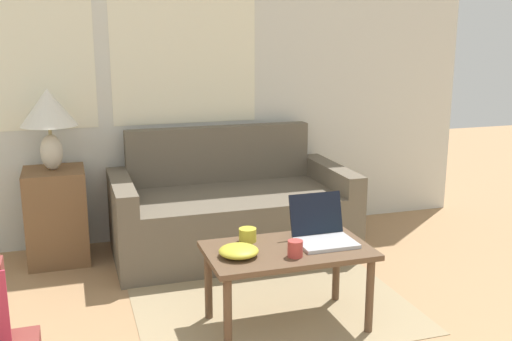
{
  "coord_description": "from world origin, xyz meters",
  "views": [
    {
      "loc": [
        -0.35,
        -0.36,
        1.6
      ],
      "look_at": [
        0.75,
        3.08,
        0.75
      ],
      "focal_mm": 42.0,
      "sensor_mm": 36.0,
      "label": 1
    }
  ],
  "objects_px": {
    "table_lamp": "(49,113)",
    "coffee_table": "(288,258)",
    "couch": "(230,213)",
    "cup_yellow": "(295,249)",
    "cup_navy": "(248,235)",
    "snack_bowl": "(239,251)",
    "laptop": "(322,232)"
  },
  "relations": [
    {
      "from": "cup_navy",
      "to": "coffee_table",
      "type": "bearing_deg",
      "value": -43.18
    },
    {
      "from": "couch",
      "to": "coffee_table",
      "type": "distance_m",
      "value": 1.25
    },
    {
      "from": "couch",
      "to": "table_lamp",
      "type": "height_order",
      "value": "table_lamp"
    },
    {
      "from": "cup_yellow",
      "to": "table_lamp",
      "type": "bearing_deg",
      "value": 128.18
    },
    {
      "from": "coffee_table",
      "to": "snack_bowl",
      "type": "height_order",
      "value": "snack_bowl"
    },
    {
      "from": "coffee_table",
      "to": "snack_bowl",
      "type": "xyz_separation_m",
      "value": [
        -0.29,
        -0.04,
        0.09
      ]
    },
    {
      "from": "cup_navy",
      "to": "table_lamp",
      "type": "bearing_deg",
      "value": 129.99
    },
    {
      "from": "cup_yellow",
      "to": "snack_bowl",
      "type": "height_order",
      "value": "cup_yellow"
    },
    {
      "from": "table_lamp",
      "to": "coffee_table",
      "type": "bearing_deg",
      "value": -49.12
    },
    {
      "from": "cup_yellow",
      "to": "snack_bowl",
      "type": "relative_size",
      "value": 0.42
    },
    {
      "from": "table_lamp",
      "to": "snack_bowl",
      "type": "xyz_separation_m",
      "value": [
        0.92,
        -1.43,
        -0.57
      ]
    },
    {
      "from": "table_lamp",
      "to": "cup_yellow",
      "type": "bearing_deg",
      "value": -51.82
    },
    {
      "from": "coffee_table",
      "to": "laptop",
      "type": "xyz_separation_m",
      "value": [
        0.22,
        0.04,
        0.11
      ]
    },
    {
      "from": "laptop",
      "to": "snack_bowl",
      "type": "bearing_deg",
      "value": -171.22
    },
    {
      "from": "snack_bowl",
      "to": "cup_navy",
      "type": "bearing_deg",
      "value": 61.43
    },
    {
      "from": "couch",
      "to": "table_lamp",
      "type": "distance_m",
      "value": 1.45
    },
    {
      "from": "coffee_table",
      "to": "cup_yellow",
      "type": "relative_size",
      "value": 10.17
    },
    {
      "from": "couch",
      "to": "laptop",
      "type": "xyz_separation_m",
      "value": [
        0.2,
        -1.2,
        0.23
      ]
    },
    {
      "from": "cup_navy",
      "to": "cup_yellow",
      "type": "relative_size",
      "value": 1.12
    },
    {
      "from": "coffee_table",
      "to": "laptop",
      "type": "distance_m",
      "value": 0.25
    },
    {
      "from": "couch",
      "to": "cup_navy",
      "type": "bearing_deg",
      "value": -100.09
    },
    {
      "from": "couch",
      "to": "cup_navy",
      "type": "relative_size",
      "value": 17.47
    },
    {
      "from": "table_lamp",
      "to": "laptop",
      "type": "height_order",
      "value": "table_lamp"
    },
    {
      "from": "coffee_table",
      "to": "cup_yellow",
      "type": "height_order",
      "value": "cup_yellow"
    },
    {
      "from": "table_lamp",
      "to": "cup_navy",
      "type": "bearing_deg",
      "value": -50.01
    },
    {
      "from": "cup_navy",
      "to": "snack_bowl",
      "type": "relative_size",
      "value": 0.47
    },
    {
      "from": "cup_navy",
      "to": "snack_bowl",
      "type": "xyz_separation_m",
      "value": [
        -0.11,
        -0.2,
        -0.01
      ]
    },
    {
      "from": "coffee_table",
      "to": "cup_navy",
      "type": "height_order",
      "value": "cup_navy"
    },
    {
      "from": "table_lamp",
      "to": "laptop",
      "type": "distance_m",
      "value": 2.03
    },
    {
      "from": "coffee_table",
      "to": "cup_navy",
      "type": "bearing_deg",
      "value": 136.82
    },
    {
      "from": "laptop",
      "to": "snack_bowl",
      "type": "xyz_separation_m",
      "value": [
        -0.51,
        -0.08,
        -0.03
      ]
    },
    {
      "from": "couch",
      "to": "cup_yellow",
      "type": "xyz_separation_m",
      "value": [
        -0.02,
        -1.37,
        0.22
      ]
    }
  ]
}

